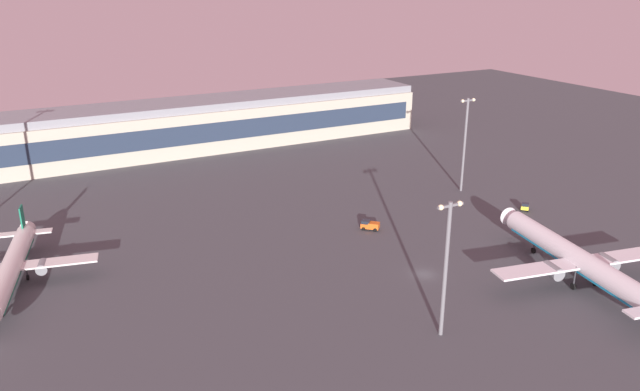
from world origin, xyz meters
name	(u,v)px	position (x,y,z in m)	size (l,w,h in m)	color
ground_plane	(424,274)	(0.00, 0.00, 0.00)	(416.00, 416.00, 0.00)	#424449
terminal_building	(213,123)	(-5.49, 111.51, 8.09)	(149.50, 22.40, 16.40)	#B2AD99
airplane_near_gate	(579,261)	(23.70, -16.28, 4.52)	(36.27, 46.35, 11.95)	white
airplane_terminal_side	(11,267)	(-71.38, 32.23, 3.85)	(30.84, 39.37, 10.17)	silver
cargo_loader	(370,225)	(2.52, 23.99, 1.18)	(4.33, 4.30, 2.25)	#D85919
pushback_tug	(525,207)	(43.18, 16.27, 1.07)	(3.48, 3.41, 2.05)	yellow
apron_light_east	(465,139)	(39.15, 35.64, 14.51)	(4.80, 0.90, 25.35)	slate
apron_light_west	(446,260)	(-10.62, -18.61, 13.35)	(4.80, 0.90, 23.10)	slate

